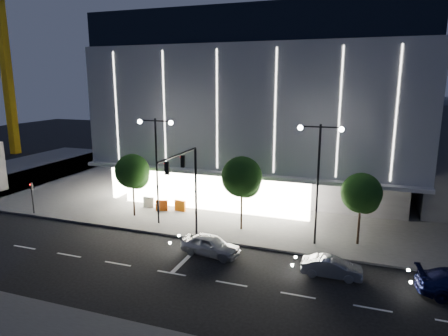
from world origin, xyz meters
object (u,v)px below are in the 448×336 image
object	(u,v)px
ped_signal_far	(32,195)
tower_crane	(7,24)
street_lamp_east	(319,167)
car_second	(332,267)
traffic_mast	(188,178)
car_lead	(210,245)
barrier_c	(180,206)
barrier_a	(162,205)
tree_left	(133,173)
street_lamp_west	(156,156)
tree_mid	(242,179)
tree_right	(361,195)
barrier_b	(149,202)

from	to	relation	value
ped_signal_far	tower_crane	xyz separation A→B (m)	(-25.92, 23.50, 18.62)
street_lamp_east	car_second	world-z (taller)	street_lamp_east
traffic_mast	car_lead	distance (m)	5.10
ped_signal_far	barrier_c	xyz separation A→B (m)	(12.31, 5.02, -1.24)
car_second	barrier_a	xyz separation A→B (m)	(-15.91, 7.56, 0.04)
tower_crane	car_second	xyz separation A→B (m)	(52.50, -26.55, -19.89)
barrier_c	barrier_a	bearing A→B (deg)	-154.17
tree_left	car_second	world-z (taller)	tree_left
street_lamp_west	barrier_c	world-z (taller)	street_lamp_west
street_lamp_west	street_lamp_east	size ratio (longest dim) A/B	1.00
traffic_mast	car_second	bearing A→B (deg)	-10.10
street_lamp_east	tree_mid	bearing A→B (deg)	170.31
tree_right	barrier_a	size ratio (longest dim) A/B	5.01
tower_crane	car_lead	size ratio (longest dim) A/B	7.53
street_lamp_west	car_lead	size ratio (longest dim) A/B	2.12
tree_right	car_lead	bearing A→B (deg)	-152.09
tower_crane	barrier_b	size ratio (longest dim) A/B	29.09
ped_signal_far	barrier_a	size ratio (longest dim) A/B	2.73
ped_signal_far	tree_right	bearing A→B (deg)	5.14
tower_crane	tree_mid	xyz separation A→B (m)	(44.95, -20.98, -16.17)
street_lamp_east	tree_mid	xyz separation A→B (m)	(-5.97, 1.02, -1.62)
ped_signal_far	tree_mid	size ratio (longest dim) A/B	0.49
tree_left	barrier_b	world-z (taller)	tree_left
traffic_mast	tree_right	world-z (taller)	traffic_mast
traffic_mast	tree_mid	size ratio (longest dim) A/B	1.15
traffic_mast	tower_crane	bearing A→B (deg)	149.53
street_lamp_east	tower_crane	xyz separation A→B (m)	(-50.92, 22.00, 14.55)
car_lead	barrier_a	size ratio (longest dim) A/B	3.87
tower_crane	car_lead	bearing A→B (deg)	-30.56
tree_left	barrier_c	bearing A→B (deg)	37.24
ped_signal_far	car_lead	bearing A→B (deg)	-8.14
car_lead	barrier_b	xyz separation A→B (m)	(-9.29, 7.65, -0.07)
ped_signal_far	tower_crane	distance (m)	39.63
ped_signal_far	tree_left	distance (m)	9.61
tree_mid	barrier_b	world-z (taller)	tree_mid
street_lamp_west	tree_left	distance (m)	3.69
traffic_mast	street_lamp_west	size ratio (longest dim) A/B	0.79
traffic_mast	barrier_a	size ratio (longest dim) A/B	6.43
tower_crane	barrier_a	distance (m)	45.76
tree_right	street_lamp_east	bearing A→B (deg)	-161.37
tree_right	car_second	xyz separation A→B (m)	(-1.44, -5.57, -3.27)
ped_signal_far	traffic_mast	bearing A→B (deg)	-4.15
street_lamp_east	tower_crane	bearing A→B (deg)	156.63
street_lamp_west	traffic_mast	bearing A→B (deg)	-33.65
street_lamp_east	ped_signal_far	size ratio (longest dim) A/B	3.00
tower_crane	barrier_b	bearing A→B (deg)	-27.85
car_lead	car_second	size ratio (longest dim) A/B	1.15
street_lamp_east	tree_mid	size ratio (longest dim) A/B	1.46
tree_right	barrier_b	world-z (taller)	tree_right
car_second	barrier_b	xyz separation A→B (m)	(-17.55, 8.07, 0.04)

